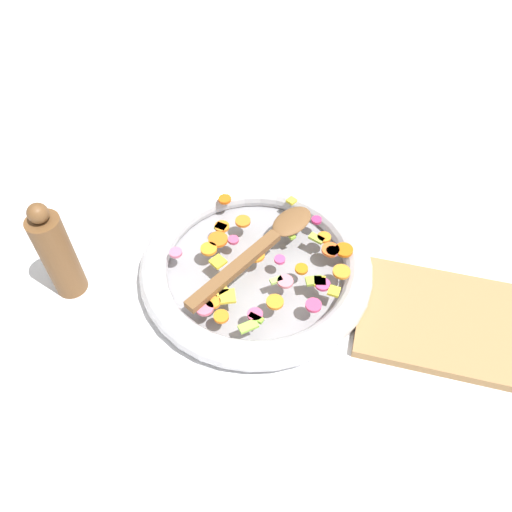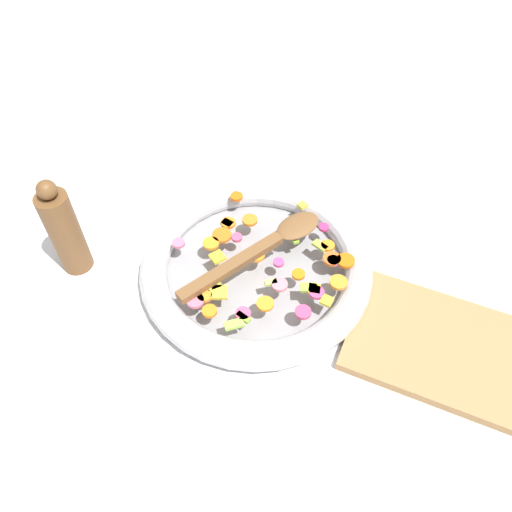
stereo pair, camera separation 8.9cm
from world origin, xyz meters
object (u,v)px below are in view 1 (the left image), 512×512
skillet (256,266)px  cutting_board (440,320)px  pepper_mill (57,254)px  wooden_spoon (265,243)px

skillet → cutting_board: bearing=175.5°
skillet → cutting_board: skillet is taller
skillet → pepper_mill: 0.34m
wooden_spoon → cutting_board: (-0.32, 0.05, -0.05)m
skillet → cutting_board: (-0.33, 0.03, -0.01)m
wooden_spoon → cutting_board: bearing=171.5°
skillet → pepper_mill: pepper_mill is taller
wooden_spoon → pepper_mill: bearing=22.4°
skillet → pepper_mill: (0.32, 0.11, 0.07)m
wooden_spoon → pepper_mill: 0.35m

